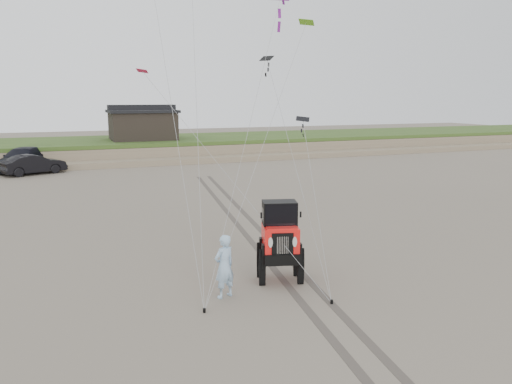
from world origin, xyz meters
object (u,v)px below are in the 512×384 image
at_px(truck_b, 34,164).
at_px(jeep, 280,250).
at_px(man, 224,266).
at_px(cabin, 142,124).
at_px(truck_c, 23,159).

distance_m(truck_b, jeep, 28.61).
xyz_separation_m(truck_b, man, (6.08, -28.04, 0.19)).
height_order(cabin, jeep, cabin).
bearing_deg(jeep, man, -147.14).
relative_size(cabin, jeep, 1.17).
bearing_deg(jeep, truck_c, 123.00).
xyz_separation_m(cabin, truck_c, (-10.45, -5.62, -2.33)).
height_order(truck_b, man, man).
relative_size(cabin, truck_c, 1.03).
bearing_deg(cabin, man, -95.52).
bearing_deg(truck_c, man, -53.89).
xyz_separation_m(cabin, jeep, (-1.46, -35.68, -2.22)).
xyz_separation_m(truck_b, jeep, (8.12, -27.43, 0.26)).
bearing_deg(jeep, cabin, 104.00).
xyz_separation_m(cabin, man, (-3.51, -36.28, -2.29)).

